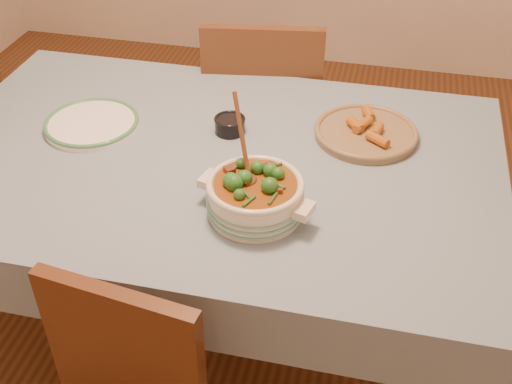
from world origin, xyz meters
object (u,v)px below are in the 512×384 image
at_px(condiment_bowl, 230,124).
at_px(chair_far, 264,113).
at_px(white_plate, 92,124).
at_px(dining_table, 213,181).
at_px(fried_plate, 366,131).
at_px(stew_casserole, 255,194).

height_order(condiment_bowl, chair_far, chair_far).
bearing_deg(chair_far, white_plate, 45.48).
bearing_deg(condiment_bowl, dining_table, -98.15).
distance_m(white_plate, chair_far, 0.76).
xyz_separation_m(dining_table, condiment_bowl, (0.02, 0.14, 0.12)).
distance_m(condiment_bowl, chair_far, 0.58).
height_order(dining_table, condiment_bowl, condiment_bowl).
bearing_deg(fried_plate, chair_far, 132.68).
height_order(dining_table, white_plate, white_plate).
bearing_deg(white_plate, chair_far, 54.29).
bearing_deg(white_plate, stew_casserole, -26.68).
distance_m(dining_table, white_plate, 0.42).
relative_size(white_plate, condiment_bowl, 2.85).
bearing_deg(stew_casserole, white_plate, 153.32).
height_order(dining_table, chair_far, chair_far).
height_order(dining_table, fried_plate, fried_plate).
xyz_separation_m(stew_casserole, condiment_bowl, (-0.16, 0.37, -0.03)).
relative_size(condiment_bowl, fried_plate, 0.27).
xyz_separation_m(white_plate, condiment_bowl, (0.43, 0.07, 0.01)).
bearing_deg(fried_plate, dining_table, -154.61).
bearing_deg(fried_plate, stew_casserole, -119.62).
distance_m(white_plate, fried_plate, 0.85).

